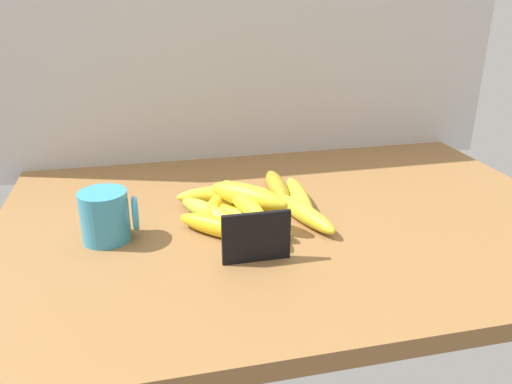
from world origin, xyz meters
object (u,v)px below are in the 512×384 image
chalkboard_sign (256,239)px  banana_1 (218,227)px  banana_8 (243,201)px  banana_5 (221,203)px  banana_2 (249,219)px  banana_7 (224,195)px  banana_9 (249,196)px  banana_0 (304,213)px  banana_3 (300,198)px  banana_4 (278,186)px  coffee_mug (106,216)px  banana_6 (211,213)px

chalkboard_sign → banana_1: (-4.53, 9.87, -2.10)cm
banana_8 → banana_5: bearing=110.7°
banana_1 → banana_2: (5.76, 1.60, 0.06)cm
chalkboard_sign → banana_7: size_ratio=0.58×
chalkboard_sign → banana_9: chalkboard_sign is taller
banana_0 → banana_3: (1.40, 6.82, -0.01)cm
banana_0 → banana_4: bearing=94.9°
coffee_mug → banana_1: size_ratio=0.60×
banana_3 → banana_9: bearing=-151.9°
chalkboard_sign → banana_8: bearing=88.0°
banana_9 → banana_7: bearing=104.3°
banana_3 → banana_8: banana_8 is taller
banana_7 → banana_8: 11.97cm
banana_9 → coffee_mug: bearing=179.7°
banana_1 → banana_7: (3.33, 13.55, 0.19)cm
banana_3 → coffee_mug: bearing=-170.5°
coffee_mug → chalkboard_sign: bearing=-28.9°
banana_5 → banana_6: bearing=-121.8°
banana_0 → banana_6: same height
banana_5 → banana_8: 8.93cm
banana_2 → banana_8: 3.61cm
banana_2 → banana_3: (11.98, 7.45, -0.11)cm
banana_0 → banana_2: 10.61cm
banana_4 → banana_6: bearing=-147.7°
banana_7 → coffee_mug: bearing=-154.3°
banana_2 → banana_1: bearing=-164.5°
banana_0 → banana_5: size_ratio=1.00×
coffee_mug → banana_4: bearing=20.7°
chalkboard_sign → banana_5: (-2.50, 19.78, -1.95)cm
coffee_mug → banana_6: coffee_mug is taller
banana_0 → banana_9: size_ratio=1.13×
banana_6 → banana_7: bearing=63.6°
banana_1 → banana_2: 5.98cm
coffee_mug → banana_0: (35.07, -0.74, -2.72)cm
banana_1 → banana_9: size_ratio=1.00×
banana_8 → coffee_mug: bearing=178.1°
banana_1 → banana_9: banana_9 is taller
banana_4 → banana_9: bearing=-125.1°
chalkboard_sign → banana_3: chalkboard_sign is taller
chalkboard_sign → banana_9: 12.93cm
banana_2 → banana_7: bearing=101.5°
banana_0 → banana_4: (-1.17, 13.54, 0.13)cm
banana_2 → banana_6: banana_2 is taller
banana_5 → banana_8: (2.93, -7.73, 3.37)cm
banana_7 → banana_8: banana_8 is taller
banana_2 → banana_3: size_ratio=0.90×
chalkboard_sign → banana_4: size_ratio=0.66×
banana_0 → banana_8: banana_8 is taller
banana_5 → banana_9: (4.04, -7.09, 3.87)cm
banana_4 → banana_7: bearing=-169.4°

